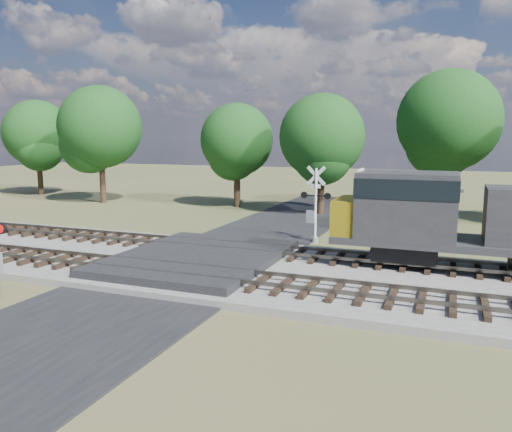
% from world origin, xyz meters
% --- Properties ---
extents(ground, '(160.00, 160.00, 0.00)m').
position_xyz_m(ground, '(0.00, 0.00, 0.00)').
color(ground, '#44502A').
rests_on(ground, ground).
extents(ballast_bed, '(140.00, 10.00, 0.30)m').
position_xyz_m(ballast_bed, '(10.00, 0.50, 0.15)').
color(ballast_bed, gray).
rests_on(ballast_bed, ground).
extents(road, '(7.00, 60.00, 0.08)m').
position_xyz_m(road, '(0.00, 0.00, 0.04)').
color(road, black).
rests_on(road, ground).
extents(crossing_panel, '(7.00, 9.00, 0.62)m').
position_xyz_m(crossing_panel, '(0.00, 0.50, 0.32)').
color(crossing_panel, '#262628').
rests_on(crossing_panel, ground).
extents(track_near, '(140.00, 2.60, 0.33)m').
position_xyz_m(track_near, '(3.12, -2.00, 0.41)').
color(track_near, black).
rests_on(track_near, ballast_bed).
extents(track_far, '(140.00, 2.60, 0.33)m').
position_xyz_m(track_far, '(3.12, 3.00, 0.41)').
color(track_far, black).
rests_on(track_far, ballast_bed).
extents(crossing_signal_far, '(1.77, 0.38, 4.39)m').
position_xyz_m(crossing_signal_far, '(3.56, 7.76, 1.83)').
color(crossing_signal_far, silver).
rests_on(crossing_signal_far, ground).
extents(equipment_shed, '(5.42, 5.42, 2.98)m').
position_xyz_m(equipment_shed, '(8.73, 13.08, 1.51)').
color(equipment_shed, '#45301D').
rests_on(equipment_shed, ground).
extents(treeline, '(80.13, 11.77, 11.16)m').
position_xyz_m(treeline, '(9.12, 19.51, 6.73)').
color(treeline, black).
rests_on(treeline, ground).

